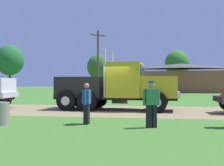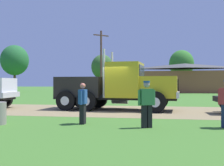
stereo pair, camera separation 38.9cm
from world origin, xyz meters
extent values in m
plane|color=#407329|center=(0.00, 0.00, 0.00)|extent=(200.00, 200.00, 0.00)
cube|color=#887651|center=(0.00, 0.00, 0.00)|extent=(120.00, 6.59, 0.01)
cube|color=black|center=(0.33, 0.45, 0.76)|extent=(7.34, 2.15, 0.28)
cube|color=gold|center=(2.93, 0.23, 1.37)|extent=(2.17, 2.21, 1.20)
cube|color=silver|center=(3.98, 0.15, 0.94)|extent=(0.34, 2.25, 0.32)
cube|color=gold|center=(0.98, 0.39, 1.77)|extent=(2.08, 2.49, 2.02)
cube|color=#2D3D4C|center=(1.95, 0.31, 2.18)|extent=(0.20, 1.95, 0.89)
cylinder|color=silver|center=(0.00, 1.40, 2.15)|extent=(0.14, 0.14, 2.78)
cylinder|color=silver|center=(-0.15, -0.44, 2.15)|extent=(0.14, 0.14, 2.78)
cylinder|color=silver|center=(0.50, 1.46, 0.55)|extent=(1.04, 0.60, 0.52)
cube|color=black|center=(-1.72, 0.61, 1.36)|extent=(2.92, 2.56, 1.19)
cylinder|color=black|center=(2.92, 1.41, 0.57)|extent=(1.17, 0.39, 1.15)
cylinder|color=silver|center=(2.94, 1.57, 0.57)|extent=(0.52, 0.08, 0.52)
cylinder|color=black|center=(2.73, -0.92, 0.57)|extent=(1.17, 0.39, 1.15)
cylinder|color=silver|center=(2.72, -1.08, 0.57)|extent=(0.52, 0.08, 0.52)
cylinder|color=black|center=(-2.19, 1.83, 0.57)|extent=(1.17, 0.39, 1.15)
cylinder|color=silver|center=(-2.18, 1.99, 0.57)|extent=(0.52, 0.08, 0.52)
cylinder|color=black|center=(-2.38, -0.50, 0.57)|extent=(1.17, 0.39, 1.15)
cylinder|color=silver|center=(-2.39, -0.66, 0.57)|extent=(0.52, 0.08, 0.52)
cylinder|color=black|center=(-0.94, 1.72, 0.57)|extent=(1.17, 0.39, 1.15)
cylinder|color=silver|center=(-0.93, 1.88, 0.57)|extent=(0.52, 0.08, 0.52)
cylinder|color=black|center=(-1.14, -0.61, 0.57)|extent=(1.17, 0.39, 1.15)
cylinder|color=silver|center=(-1.15, -0.77, 0.57)|extent=(0.52, 0.08, 0.52)
cube|color=silver|center=(-6.13, 0.02, 0.87)|extent=(0.31, 2.24, 0.32)
cylinder|color=black|center=(-7.19, 1.11, 0.50)|extent=(1.02, 0.37, 1.00)
cylinder|color=silver|center=(-7.20, 1.27, 0.50)|extent=(0.45, 0.07, 0.45)
cube|color=#264C8C|center=(-0.02, -5.33, 1.06)|extent=(0.26, 0.41, 0.56)
sphere|color=#D06C58|center=(-0.02, -5.33, 1.49)|extent=(0.21, 0.21, 0.21)
cube|color=black|center=(-0.02, -5.42, 0.39)|extent=(0.18, 0.16, 0.78)
cube|color=black|center=(-0.02, -5.24, 0.39)|extent=(0.18, 0.16, 0.78)
cylinder|color=#264C8C|center=(-0.02, -5.58, 1.03)|extent=(0.10, 0.10, 0.53)
cylinder|color=#264C8C|center=(-0.02, -5.07, 1.03)|extent=(0.10, 0.10, 0.53)
cube|color=#33723F|center=(2.47, -5.82, 1.10)|extent=(0.51, 0.42, 0.58)
sphere|color=gray|center=(2.47, -5.82, 1.54)|extent=(0.22, 0.22, 0.22)
cylinder|color=#1E478C|center=(2.47, -5.82, 1.64)|extent=(0.23, 0.23, 0.06)
cube|color=black|center=(2.38, -5.86, 0.41)|extent=(0.22, 0.23, 0.81)
cube|color=black|center=(2.56, -5.78, 0.41)|extent=(0.22, 0.23, 0.81)
cylinder|color=#33723F|center=(2.22, -5.93, 1.07)|extent=(0.10, 0.10, 0.55)
cylinder|color=#33723F|center=(2.72, -5.71, 1.07)|extent=(0.10, 0.10, 0.55)
cylinder|color=#B22D33|center=(5.06, -5.20, 1.09)|extent=(0.10, 0.10, 0.56)
cylinder|color=gray|center=(-3.20, -6.01, 0.43)|extent=(0.63, 0.63, 0.87)
cube|color=brown|center=(7.32, 31.19, 1.77)|extent=(13.82, 5.51, 3.55)
pyramid|color=#464646|center=(7.32, 31.19, 4.43)|extent=(14.52, 5.79, 0.88)
cube|color=black|center=(5.19, 28.69, 1.10)|extent=(1.80, 0.12, 2.20)
cylinder|color=brown|center=(-4.41, 19.07, 4.19)|extent=(0.26, 0.26, 8.39)
cube|color=brown|center=(-4.41, 19.07, 7.79)|extent=(1.75, 1.55, 0.14)
cylinder|color=#513823|center=(-23.88, 32.16, 1.91)|extent=(0.44, 0.44, 3.83)
ellipsoid|color=#246430|center=(-23.88, 32.16, 5.91)|extent=(5.20, 5.20, 5.72)
cylinder|color=#513823|center=(-8.36, 39.14, 1.55)|extent=(0.44, 0.44, 3.11)
ellipsoid|color=#345C2A|center=(-8.36, 39.14, 4.92)|extent=(4.55, 4.55, 5.00)
cylinder|color=#513823|center=(7.31, 37.88, 1.73)|extent=(0.44, 0.44, 3.46)
ellipsoid|color=#327629|center=(7.31, 37.88, 5.32)|extent=(4.65, 4.65, 5.12)
camera|label=1|loc=(2.48, -15.62, 1.59)|focal=43.69mm
camera|label=2|loc=(2.86, -15.56, 1.59)|focal=43.69mm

